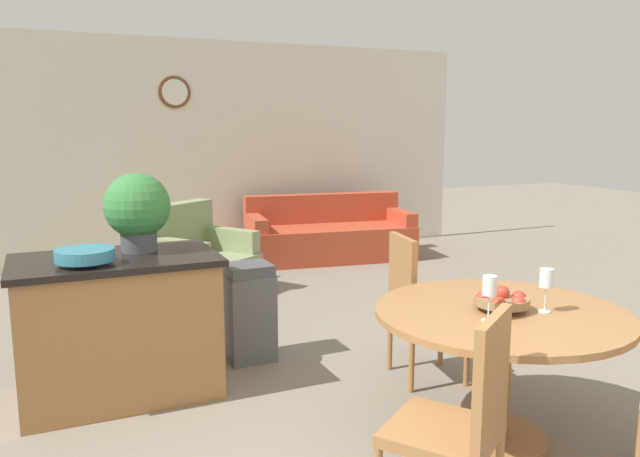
# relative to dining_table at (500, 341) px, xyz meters

# --- Properties ---
(wall_back) EXTENTS (8.00, 0.09, 2.70)m
(wall_back) POSITION_rel_dining_table_xyz_m (-0.65, 5.30, 0.79)
(wall_back) COLOR silver
(wall_back) RESTS_ON ground_plane
(dining_table) EXTENTS (1.31, 1.31, 0.73)m
(dining_table) POSITION_rel_dining_table_xyz_m (0.00, 0.00, 0.00)
(dining_table) COLOR #9E6B3D
(dining_table) RESTS_ON ground_plane
(dining_chair_near_left) EXTENTS (0.59, 0.59, 0.97)m
(dining_chair_near_left) POSITION_rel_dining_table_xyz_m (-0.68, -0.58, -0.03)
(dining_chair_near_left) COLOR #9E6B3D
(dining_chair_near_left) RESTS_ON ground_plane
(dining_chair_far_side) EXTENTS (0.48, 0.48, 0.97)m
(dining_chair_far_side) POSITION_rel_dining_table_xyz_m (0.07, 0.89, -0.03)
(dining_chair_far_side) COLOR #9E6B3D
(dining_chair_far_side) RESTS_ON ground_plane
(fruit_bowl) EXTENTS (0.28, 0.28, 0.13)m
(fruit_bowl) POSITION_rel_dining_table_xyz_m (-0.00, -0.00, 0.22)
(fruit_bowl) COLOR olive
(fruit_bowl) RESTS_ON dining_table
(wine_glass_left) EXTENTS (0.07, 0.07, 0.23)m
(wine_glass_left) POSITION_rel_dining_table_xyz_m (-0.18, -0.12, 0.33)
(wine_glass_left) COLOR silver
(wine_glass_left) RESTS_ON dining_table
(wine_glass_right) EXTENTS (0.07, 0.07, 0.23)m
(wine_glass_right) POSITION_rel_dining_table_xyz_m (0.18, -0.12, 0.33)
(wine_glass_right) COLOR silver
(wine_glass_right) RESTS_ON dining_table
(kitchen_island) EXTENTS (1.22, 0.74, 0.89)m
(kitchen_island) POSITION_rel_dining_table_xyz_m (-1.76, 1.44, -0.12)
(kitchen_island) COLOR #9E6B3D
(kitchen_island) RESTS_ON ground_plane
(teal_bowl) EXTENTS (0.33, 0.33, 0.09)m
(teal_bowl) POSITION_rel_dining_table_xyz_m (-1.94, 1.28, 0.38)
(teal_bowl) COLOR teal
(teal_bowl) RESTS_ON kitchen_island
(potted_plant) EXTENTS (0.41, 0.41, 0.50)m
(potted_plant) POSITION_rel_dining_table_xyz_m (-1.60, 1.55, 0.59)
(potted_plant) COLOR #4C4C51
(potted_plant) RESTS_ON kitchen_island
(trash_bin) EXTENTS (0.33, 0.29, 0.70)m
(trash_bin) POSITION_rel_dining_table_xyz_m (-0.83, 1.68, -0.22)
(trash_bin) COLOR #56565B
(trash_bin) RESTS_ON ground_plane
(couch) EXTENTS (2.14, 1.15, 0.79)m
(couch) POSITION_rel_dining_table_xyz_m (1.13, 4.55, -0.29)
(couch) COLOR #B24228
(couch) RESTS_ON ground_plane
(armchair) EXTENTS (1.18, 1.18, 0.90)m
(armchair) POSITION_rel_dining_table_xyz_m (-0.77, 3.52, -0.26)
(armchair) COLOR gray
(armchair) RESTS_ON ground_plane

